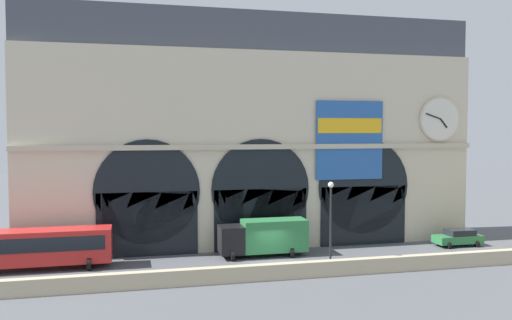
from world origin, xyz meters
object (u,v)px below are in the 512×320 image
at_px(box_truck_center, 264,236).
at_px(street_lamp_quayside, 331,215).
at_px(car_east, 458,237).
at_px(bus_west, 38,247).

distance_m(box_truck_center, street_lamp_quayside, 7.72).
height_order(box_truck_center, car_east, box_truck_center).
height_order(bus_west, street_lamp_quayside, street_lamp_quayside).
xyz_separation_m(car_east, street_lamp_quayside, (-15.01, -5.99, 3.61)).
bearing_deg(bus_west, box_truck_center, 0.76).
xyz_separation_m(box_truck_center, car_east, (18.59, -0.29, -0.90)).
xyz_separation_m(bus_west, car_east, (36.63, -0.05, -0.98)).
bearing_deg(box_truck_center, bus_west, -179.24).
bearing_deg(car_east, street_lamp_quayside, -158.26).
relative_size(bus_west, box_truck_center, 1.47).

